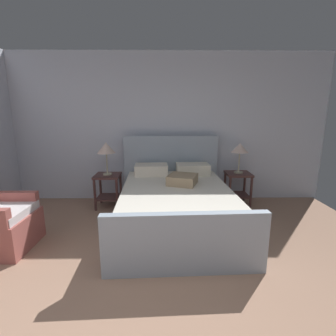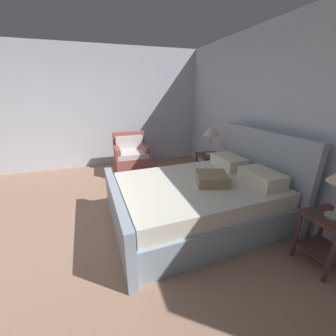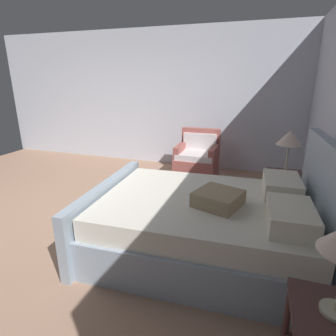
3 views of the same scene
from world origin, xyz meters
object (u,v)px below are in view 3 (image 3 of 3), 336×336
Objects in this scene: armchair at (197,160)px; nightstand_left at (283,187)px; table_lamp_left at (290,139)px; bed at (209,223)px.

nightstand_left is at bearing 53.04° from armchair.
table_lamp_left is at bearing 104.04° from nightstand_left.
table_lamp_left reaches higher than armchair.
table_lamp_left is (-0.00, 0.00, 0.66)m from nightstand_left.
nightstand_left is at bearing -75.96° from table_lamp_left.
armchair is at bearing -126.96° from nightstand_left.
bed is 2.33m from armchair.
bed is at bearing -33.56° from nightstand_left.
armchair is at bearing -126.96° from table_lamp_left.
bed is 4.18× the size of table_lamp_left.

